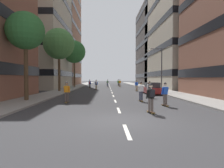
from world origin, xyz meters
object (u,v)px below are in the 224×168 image
Objects in this scene: skater_0 at (108,83)px; skater_4 at (165,93)px; streetlamp_right at (159,65)px; skater_2 at (90,83)px; skater_10 at (151,96)px; street_tree_mid at (74,52)px; skater_5 at (118,82)px; parked_car_near at (152,89)px; skater_7 at (96,84)px; skater_8 at (141,90)px; skater_3 at (149,88)px; skater_1 at (137,85)px; skater_6 at (67,91)px; skater_9 at (120,83)px; street_tree_near at (26,31)px; street_tree_far at (59,44)px.

skater_0 is 30.61m from skater_4.
skater_2 is (-11.49, 10.40, -3.12)m from streetlamp_right.
skater_0 and skater_10 have the same top height.
street_tree_mid is at bearing 136.06° from skater_2.
street_tree_mid is at bearing 111.66° from skater_4.
parked_car_near is at bearing -83.41° from skater_5.
streetlamp_right is at bearing 76.28° from skater_4.
skater_7 is 1.00× the size of skater_8.
skater_1 is at bearing 88.46° from skater_3.
street_tree_mid is at bearing -148.09° from skater_5.
skater_2 is 23.23m from skater_6.
skater_9 reaches higher than parked_car_near.
skater_7 reaches higher than parked_car_near.
street_tree_near is 4.39× the size of skater_5.
skater_5 is at bearing 72.43° from street_tree_near.
skater_1 is at bearing 83.61° from skater_10.
parked_car_near is 2.47× the size of skater_7.
streetlamp_right reaches higher than skater_9.
skater_4 and skater_7 have the same top height.
skater_6 is 18.75m from skater_7.
skater_9 is at bearing 70.02° from street_tree_near.
streetlamp_right reaches higher than skater_4.
skater_6 is (3.76, -12.98, -6.22)m from street_tree_far.
skater_9 is at bearing 106.49° from streetlamp_right.
skater_1 and skater_7 have the same top height.
skater_6 is at bearing -131.76° from streetlamp_right.
street_tree_mid is at bearing 137.41° from streetlamp_right.
skater_0 is at bearing 94.14° from skater_10.
street_tree_near reaches higher than skater_8.
street_tree_far is 5.29× the size of skater_8.
skater_0 is 1.00× the size of skater_9.
parked_car_near is 5.86m from skater_1.
streetlamp_right is 17.48m from skater_9.
skater_1 is (11.97, 13.28, -5.23)m from street_tree_near.
streetlamp_right is at bearing -42.15° from skater_2.
skater_2 is 4.81m from skater_7.
skater_10 is at bearing -40.23° from skater_6.
skater_1 is at bearing 82.73° from skater_8.
skater_8 is at bearing 113.72° from skater_4.
streetlamp_right is 3.65× the size of skater_3.
skater_1 is 1.00× the size of skater_9.
street_tree_far is 5.29× the size of skater_7.
street_tree_mid is at bearing 116.86° from skater_3.
skater_7 is at bearing -70.77° from skater_2.
skater_2 is at bearing 132.37° from skater_1.
skater_1 is at bearing 47.98° from street_tree_near.
street_tree_far reaches higher than skater_0.
skater_3 is (-1.39, -4.70, 0.32)m from parked_car_near.
skater_8 is (-2.83, -7.74, 0.29)m from parked_car_near.
street_tree_mid is 13.88m from skater_5.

